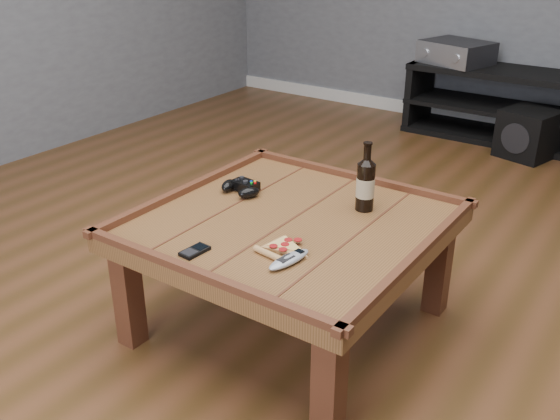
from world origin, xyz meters
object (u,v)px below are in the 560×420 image
Objects in this scene: game_controller at (241,187)px; smartphone at (195,251)px; av_receiver at (456,52)px; pizza_slice at (283,248)px; subwoofer at (528,134)px; coffee_table at (290,235)px; remote_control at (289,259)px; media_console at (508,106)px; beer_bottle at (366,183)px.

game_controller is 1.84× the size of smartphone.
smartphone is 0.19× the size of av_receiver.
pizza_slice is 2.70m from subwoofer.
coffee_table is 5.50× the size of game_controller.
av_receiver is 1.37× the size of subwoofer.
remote_control is (0.29, 0.12, 0.01)m from smartphone.
beer_bottle is (0.17, -2.52, 0.31)m from media_console.
remote_control is at bearing -86.79° from media_console.
beer_bottle is 2.57× the size of smartphone.
beer_bottle reaches higher than remote_control.
pizza_slice is 2.23× the size of smartphone.
game_controller reaches higher than coffee_table.
coffee_table is at bearing -126.35° from beer_bottle.
subwoofer is at bearing -50.58° from media_console.
pizza_slice is 1.26× the size of remote_control.
pizza_slice reaches higher than smartphone.
remote_control is (0.17, -3.01, 0.22)m from media_console.
beer_bottle is 0.69m from smartphone.
av_receiver reaches higher than remote_control.
beer_bottle is 0.50m from game_controller.
smartphone is at bearing -92.19° from media_console.
beer_bottle reaches higher than pizza_slice.
remote_control reaches higher than pizza_slice.
smartphone is 2.89m from subwoofer.
coffee_table is 2.67× the size of subwoofer.
subwoofer is (0.05, 2.25, -0.40)m from beer_bottle.
media_console is 5.35× the size of beer_bottle.
pizza_slice is at bearing -30.83° from game_controller.
pizza_slice is at bearing -88.02° from media_console.
coffee_table is 5.72× the size of remote_control.
beer_bottle is 0.50m from remote_control.
remote_control reaches higher than subwoofer.
media_console is 3.02m from remote_control.
game_controller is 0.51m from smartphone.
remote_control is at bearing -31.75° from game_controller.
beer_bottle is at bearing 21.90° from game_controller.
coffee_table is at bearing -12.47° from game_controller.
remote_control is at bearing -75.83° from subwoofer.
media_console is at bearing 92.09° from smartphone.
game_controller is 2.65m from av_receiver.
beer_bottle reaches higher than subwoofer.
av_receiver is (-0.59, 2.51, 0.02)m from beer_bottle.
game_controller is 0.83× the size of pizza_slice.
coffee_table is 0.74× the size of media_console.
coffee_table is 0.33m from beer_bottle.
coffee_table and remote_control have the same top height.
av_receiver reaches higher than subwoofer.
media_console is at bearing 90.00° from coffee_table.
smartphone is (0.18, -0.47, -0.02)m from game_controller.
remote_control reaches higher than smartphone.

